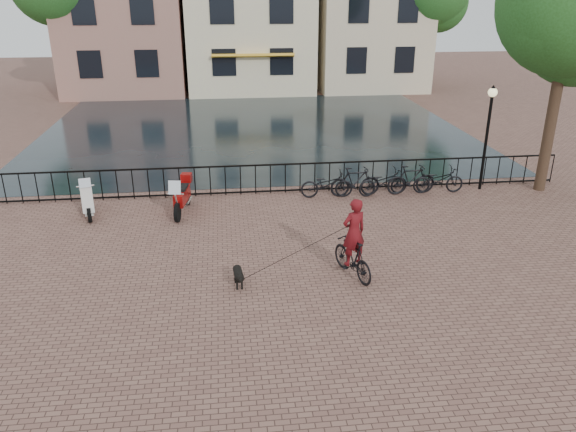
{
  "coord_description": "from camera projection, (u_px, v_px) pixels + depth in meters",
  "views": [
    {
      "loc": [
        -1.5,
        -9.75,
        6.46
      ],
      "look_at": [
        0.0,
        3.0,
        1.2
      ],
      "focal_mm": 35.0,
      "sensor_mm": 36.0,
      "label": 1
    }
  ],
  "objects": [
    {
      "name": "parked_bike_2",
      "position": [
        383.0,
        182.0,
        18.6
      ],
      "size": [
        1.78,
        0.83,
        0.9
      ],
      "primitive_type": "imported",
      "rotation": [
        0.0,
        0.0,
        1.71
      ],
      "color": "black",
      "rests_on": "ground"
    },
    {
      "name": "lamp_post",
      "position": [
        489.0,
        121.0,
        18.44
      ],
      "size": [
        0.3,
        0.3,
        3.45
      ],
      "color": "black",
      "rests_on": "ground"
    },
    {
      "name": "dog",
      "position": [
        238.0,
        276.0,
        12.97
      ],
      "size": [
        0.31,
        0.77,
        0.51
      ],
      "rotation": [
        0.0,
        0.0,
        0.09
      ],
      "color": "black",
      "rests_on": "ground"
    },
    {
      "name": "parked_bike_0",
      "position": [
        327.0,
        184.0,
        18.4
      ],
      "size": [
        1.74,
        0.66,
        0.9
      ],
      "primitive_type": "imported",
      "rotation": [
        0.0,
        0.0,
        1.53
      ],
      "color": "black",
      "rests_on": "ground"
    },
    {
      "name": "canal_water",
      "position": [
        254.0,
        129.0,
        27.47
      ],
      "size": [
        20.0,
        20.0,
        0.0
      ],
      "primitive_type": "plane",
      "color": "black",
      "rests_on": "ground"
    },
    {
      "name": "motorcycle",
      "position": [
        182.0,
        192.0,
        17.04
      ],
      "size": [
        0.73,
        1.91,
        1.33
      ],
      "rotation": [
        0.0,
        0.0,
        -0.16
      ],
      "color": "#960B0A",
      "rests_on": "ground"
    },
    {
      "name": "parked_bike_3",
      "position": [
        411.0,
        180.0,
        18.69
      ],
      "size": [
        1.69,
        0.59,
        1.0
      ],
      "primitive_type": "imported",
      "rotation": [
        0.0,
        0.0,
        1.65
      ],
      "color": "black",
      "rests_on": "ground"
    },
    {
      "name": "cyclist",
      "position": [
        353.0,
        243.0,
        13.18
      ],
      "size": [
        1.01,
        1.75,
        2.31
      ],
      "rotation": [
        0.0,
        0.0,
        3.48
      ],
      "color": "black",
      "rests_on": "ground"
    },
    {
      "name": "parked_bike_1",
      "position": [
        355.0,
        182.0,
        18.48
      ],
      "size": [
        1.68,
        0.52,
        1.0
      ],
      "primitive_type": "imported",
      "rotation": [
        0.0,
        0.0,
        1.6
      ],
      "color": "black",
      "rests_on": "ground"
    },
    {
      "name": "parked_bike_4",
      "position": [
        438.0,
        180.0,
        18.81
      ],
      "size": [
        1.73,
        0.64,
        0.9
      ],
      "primitive_type": "imported",
      "rotation": [
        0.0,
        0.0,
        1.55
      ],
      "color": "black",
      "rests_on": "ground"
    },
    {
      "name": "tree_near_right",
      "position": [
        572.0,
        4.0,
        17.02
      ],
      "size": [
        4.48,
        4.48,
        8.24
      ],
      "color": "black",
      "rests_on": "ground"
    },
    {
      "name": "railing",
      "position": [
        270.0,
        179.0,
        18.73
      ],
      "size": [
        20.0,
        0.05,
        1.02
      ],
      "color": "black",
      "rests_on": "ground"
    },
    {
      "name": "ground",
      "position": [
        305.0,
        324.0,
        11.57
      ],
      "size": [
        100.0,
        100.0,
        0.0
      ],
      "primitive_type": "plane",
      "color": "brown",
      "rests_on": "ground"
    },
    {
      "name": "scooter",
      "position": [
        87.0,
        193.0,
        16.86
      ],
      "size": [
        0.76,
        1.58,
        1.41
      ],
      "rotation": [
        0.0,
        0.0,
        0.23
      ],
      "color": "white",
      "rests_on": "ground"
    }
  ]
}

